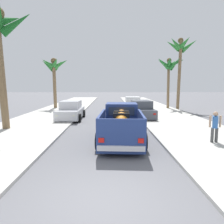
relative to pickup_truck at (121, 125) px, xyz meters
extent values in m
plane|color=slate|center=(-0.74, -5.56, -0.81)|extent=(160.00, 160.00, 0.00)
cube|color=beige|center=(-5.95, 6.44, -0.75)|extent=(5.25, 60.00, 0.12)
cube|color=beige|center=(4.46, 6.44, -0.75)|extent=(5.25, 60.00, 0.12)
cube|color=silver|center=(-4.73, 6.44, -0.76)|extent=(0.16, 60.00, 0.10)
cube|color=silver|center=(3.24, 6.44, -0.76)|extent=(0.16, 60.00, 0.10)
cube|color=navy|center=(-0.01, -0.17, -0.21)|extent=(2.23, 5.21, 0.80)
cube|color=navy|center=(0.09, 1.42, 0.59)|extent=(1.81, 1.60, 0.80)
cube|color=#283342|center=(0.04, 0.67, 0.61)|extent=(1.38, 0.14, 0.44)
cube|color=#283342|center=(0.13, 2.18, 0.61)|extent=(1.46, 0.15, 0.48)
cube|color=navy|center=(-0.97, -0.98, 0.47)|extent=(0.30, 3.30, 0.56)
cube|color=navy|center=(0.85, -1.09, 0.47)|extent=(0.30, 3.30, 0.56)
cube|color=navy|center=(-0.16, -2.68, 0.47)|extent=(1.88, 0.21, 0.56)
cube|color=silver|center=(-0.17, -2.77, -0.37)|extent=(1.83, 0.23, 0.20)
cylinder|color=black|center=(-0.89, 1.41, -0.43)|extent=(0.31, 0.77, 0.76)
cylinder|color=black|center=(1.06, 1.29, -0.43)|extent=(0.31, 0.77, 0.76)
cylinder|color=black|center=(-1.07, -1.51, -0.43)|extent=(0.31, 0.77, 0.76)
cylinder|color=black|center=(0.88, -1.63, -0.43)|extent=(0.31, 0.77, 0.76)
cube|color=red|center=(-0.91, -2.69, -0.07)|extent=(0.22, 0.05, 0.18)
cube|color=red|center=(0.58, -2.78, -0.07)|extent=(0.22, 0.05, 0.18)
ellipsoid|color=orange|center=(-0.06, -0.97, 0.49)|extent=(0.80, 1.74, 0.60)
sphere|color=orange|center=(0.00, -0.02, 0.57)|extent=(0.44, 0.44, 0.44)
cube|color=black|center=(-0.09, -1.43, 0.49)|extent=(0.72, 0.16, 0.61)
cube|color=black|center=(-0.06, -0.97, 0.49)|extent=(0.72, 0.16, 0.61)
cube|color=black|center=(-0.03, -0.50, 0.49)|extent=(0.72, 0.16, 0.61)
cube|color=silver|center=(-3.81, 6.78, -0.28)|extent=(1.78, 4.21, 0.72)
cube|color=silver|center=(-3.81, 6.88, 0.40)|extent=(1.53, 2.11, 0.64)
cube|color=#283342|center=(-3.81, 5.91, 0.38)|extent=(1.37, 0.09, 0.52)
cube|color=#283342|center=(-3.81, 7.85, 0.38)|extent=(1.34, 0.09, 0.50)
cylinder|color=black|center=(-2.91, 5.47, -0.49)|extent=(0.22, 0.64, 0.64)
cylinder|color=black|center=(-4.72, 5.48, -0.49)|extent=(0.22, 0.64, 0.64)
cylinder|color=black|center=(-2.90, 8.07, -0.49)|extent=(0.22, 0.64, 0.64)
cylinder|color=black|center=(-4.71, 8.08, -0.49)|extent=(0.22, 0.64, 0.64)
cube|color=red|center=(-3.17, 8.88, -0.17)|extent=(0.20, 0.04, 0.12)
cube|color=white|center=(-3.20, 4.66, -0.21)|extent=(0.20, 0.04, 0.10)
cube|color=red|center=(-4.43, 8.89, -0.17)|extent=(0.20, 0.04, 0.12)
cube|color=white|center=(-4.44, 4.67, -0.21)|extent=(0.20, 0.04, 0.10)
cube|color=#474C56|center=(2.09, 7.28, -0.28)|extent=(1.95, 4.28, 0.72)
cube|color=#474C56|center=(2.09, 7.18, 0.40)|extent=(1.62, 2.17, 0.64)
cube|color=#283342|center=(2.05, 8.15, 0.38)|extent=(1.37, 0.14, 0.52)
cube|color=#283342|center=(2.14, 6.21, 0.38)|extent=(1.34, 0.14, 0.50)
cylinder|color=black|center=(1.12, 8.54, -0.49)|extent=(0.25, 0.65, 0.64)
cylinder|color=black|center=(2.93, 8.62, -0.49)|extent=(0.25, 0.65, 0.64)
cylinder|color=black|center=(1.25, 5.94, -0.49)|extent=(0.25, 0.65, 0.64)
cylinder|color=black|center=(3.05, 6.02, -0.49)|extent=(0.25, 0.65, 0.64)
cube|color=red|center=(1.55, 5.14, -0.17)|extent=(0.20, 0.05, 0.12)
cube|color=white|center=(1.37, 9.36, -0.21)|extent=(0.20, 0.05, 0.10)
cube|color=red|center=(2.82, 5.20, -0.17)|extent=(0.20, 0.05, 0.12)
cube|color=white|center=(2.60, 9.42, -0.21)|extent=(0.20, 0.05, 0.10)
cube|color=silver|center=(1.96, 12.80, -0.28)|extent=(1.89, 4.25, 0.72)
cube|color=silver|center=(1.97, 12.90, 0.40)|extent=(1.59, 2.15, 0.64)
cube|color=#283342|center=(1.94, 11.93, 0.38)|extent=(1.37, 0.12, 0.52)
cube|color=#283342|center=(2.00, 13.87, 0.38)|extent=(1.34, 0.12, 0.50)
cylinder|color=black|center=(2.82, 11.47, -0.49)|extent=(0.24, 0.65, 0.64)
cylinder|color=black|center=(1.02, 11.52, -0.49)|extent=(0.24, 0.65, 0.64)
cylinder|color=black|center=(2.91, 14.07, -0.49)|extent=(0.24, 0.65, 0.64)
cylinder|color=black|center=(1.11, 14.13, -0.49)|extent=(0.24, 0.65, 0.64)
cube|color=red|center=(2.67, 14.88, -0.17)|extent=(0.20, 0.05, 0.12)
cube|color=white|center=(2.51, 10.67, -0.21)|extent=(0.20, 0.05, 0.10)
cube|color=red|center=(1.40, 14.92, -0.17)|extent=(0.20, 0.05, 0.12)
cube|color=white|center=(1.28, 10.71, -0.21)|extent=(0.20, 0.05, 0.10)
cylinder|color=brown|center=(-7.10, 2.38, 2.66)|extent=(0.43, 0.86, 6.96)
cone|color=#196023|center=(-6.10, 2.57, 5.63)|extent=(2.04, 0.92, 1.65)
cone|color=#196023|center=(-6.70, 3.02, 5.94)|extent=(1.33, 1.66, 1.10)
cylinder|color=brown|center=(7.36, 13.68, 3.07)|extent=(0.34, 0.62, 7.78)
cone|color=#2D7F33|center=(8.40, 13.81, 6.45)|extent=(2.08, 0.81, 1.67)
cone|color=#2D7F33|center=(7.59, 14.70, 6.52)|extent=(1.00, 2.14, 1.55)
cone|color=#2D7F33|center=(6.67, 14.27, 6.54)|extent=(1.74, 1.60, 1.49)
cone|color=#2D7F33|center=(6.67, 13.30, 6.58)|extent=(1.68, 1.27, 1.40)
cone|color=#2D7F33|center=(7.66, 13.02, 6.66)|extent=(1.13, 1.62, 1.27)
sphere|color=brown|center=(7.36, 13.68, 6.96)|extent=(0.61, 0.61, 0.61)
cylinder|color=brown|center=(6.35, 14.41, 2.03)|extent=(0.30, 0.57, 5.69)
cone|color=#23702D|center=(7.25, 14.38, 4.62)|extent=(1.91, 0.63, 1.22)
cone|color=#23702D|center=(6.93, 15.14, 4.52)|extent=(1.63, 1.83, 1.40)
cone|color=#23702D|center=(6.04, 15.32, 4.56)|extent=(1.17, 2.04, 1.32)
cone|color=#23702D|center=(5.75, 14.82, 4.57)|extent=(1.56, 1.32, 1.28)
cone|color=#23702D|center=(5.55, 13.93, 4.52)|extent=(1.92, 1.46, 1.40)
cone|color=#23702D|center=(6.16, 13.52, 4.63)|extent=(0.93, 1.97, 1.20)
cone|color=#23702D|center=(6.83, 13.72, 4.43)|extent=(1.40, 1.68, 1.51)
sphere|color=brown|center=(6.35, 14.41, 4.87)|extent=(0.54, 0.54, 0.54)
cylinder|color=brown|center=(-7.13, 14.72, 2.01)|extent=(0.38, 0.54, 5.65)
cone|color=#2D7F33|center=(-6.29, 14.73, 4.52)|extent=(1.76, 0.60, 1.31)
cone|color=#2D7F33|center=(-6.77, 15.42, 4.43)|extent=(1.21, 1.66, 1.42)
cone|color=#2D7F33|center=(-8.00, 15.16, 4.38)|extent=(1.97, 1.38, 1.56)
cone|color=#2D7F33|center=(-7.77, 14.43, 4.55)|extent=(1.58, 1.13, 1.23)
cone|color=#2D7F33|center=(-6.78, 14.08, 4.60)|extent=(1.24, 1.62, 1.15)
sphere|color=brown|center=(-7.13, 14.72, 4.83)|extent=(0.69, 0.69, 0.69)
cylinder|color=#4C4C4C|center=(4.26, -0.79, -0.40)|extent=(0.14, 0.14, 0.82)
cylinder|color=#4C4C4C|center=(4.46, -0.79, -0.40)|extent=(0.14, 0.14, 0.82)
cube|color=#3366B2|center=(4.36, -0.79, 0.28)|extent=(0.35, 0.44, 0.55)
sphere|color=tan|center=(4.36, -0.79, 0.67)|extent=(0.22, 0.22, 0.22)
cylinder|color=tan|center=(4.12, -0.79, 0.31)|extent=(0.09, 0.09, 0.55)
cylinder|color=tan|center=(4.60, -0.79, 0.31)|extent=(0.09, 0.09, 0.55)
camera|label=1|loc=(-0.60, -10.43, 2.00)|focal=33.59mm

